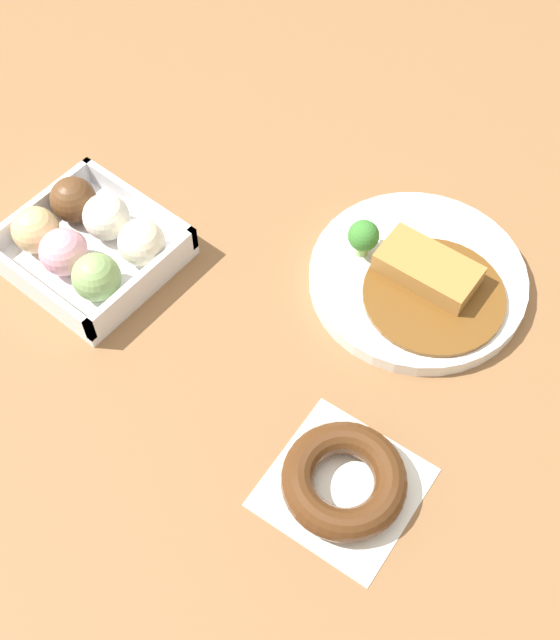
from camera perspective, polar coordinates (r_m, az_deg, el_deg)
ground_plane at (r=0.98m, az=2.87°, el=5.62°), size 1.60×1.60×0.00m
curry_plate at (r=0.94m, az=9.48°, el=2.93°), size 0.24×0.24×0.07m
donut_box at (r=0.96m, az=-13.05°, el=5.26°), size 0.18×0.17×0.07m
chocolate_ring_donut at (r=0.80m, az=4.41°, el=-10.94°), size 0.15×0.15×0.03m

